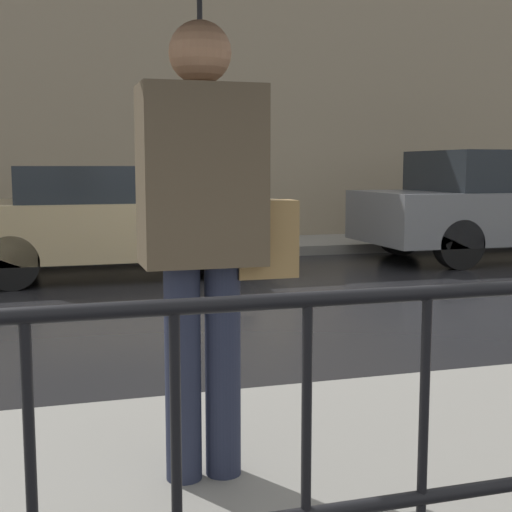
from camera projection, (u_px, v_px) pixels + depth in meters
ground_plane at (242, 300)px, 7.27m from camera, size 80.00×80.00×0.00m
sidewalk_far at (172, 249)px, 11.16m from camera, size 28.00×1.70×0.15m
lane_marking at (242, 300)px, 7.27m from camera, size 25.20×0.12×0.01m
building_storefront at (159, 66)px, 11.74m from camera, size 28.00×0.30×6.01m
pedestrian at (202, 56)px, 2.61m from camera, size 0.95×0.95×2.14m
car_tan at (116, 219)px, 8.91m from camera, size 4.08×1.80×1.36m
car_grey at (510, 204)px, 10.53m from camera, size 4.57×1.85×1.58m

